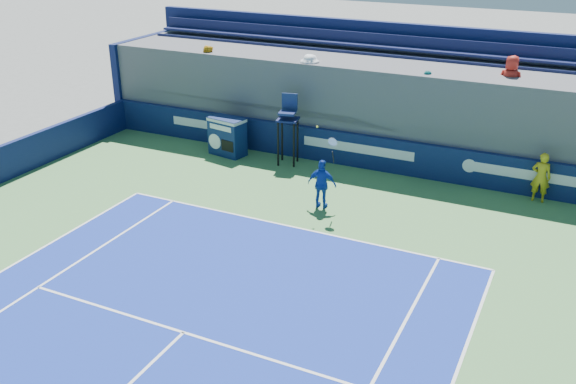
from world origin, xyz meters
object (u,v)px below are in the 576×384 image
at_px(ball_person, 541,177).
at_px(umpire_chair, 288,122).
at_px(match_clock, 227,135).
at_px(tennis_player, 322,184).

height_order(ball_person, umpire_chair, umpire_chair).
xyz_separation_m(match_clock, tennis_player, (4.89, -2.75, 0.03)).
distance_m(ball_person, match_clock, 10.70).
bearing_deg(ball_person, tennis_player, 28.90).
bearing_deg(ball_person, match_clock, 2.17).
height_order(umpire_chair, tennis_player, tennis_player).
relative_size(umpire_chair, tennis_player, 0.96).
distance_m(ball_person, umpire_chair, 8.35).
bearing_deg(ball_person, umpire_chair, 1.96).
xyz_separation_m(umpire_chair, tennis_player, (2.51, -2.91, -0.75)).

